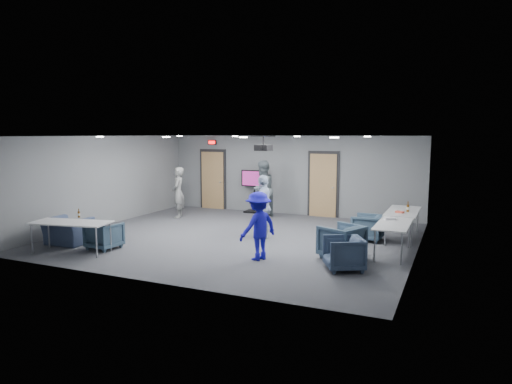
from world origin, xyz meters
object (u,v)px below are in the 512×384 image
at_px(table_front_left, 71,224).
at_px(person_a, 178,192).
at_px(person_d, 258,226).
at_px(projector, 263,148).
at_px(tv_stand, 254,189).
at_px(chair_right_b, 341,242).
at_px(bottle_right, 408,208).
at_px(table_right_b, 393,225).
at_px(person_c, 263,207).
at_px(chair_front_b, 67,231).
at_px(bottle_front, 79,214).
at_px(chair_right_a, 367,227).
at_px(chair_right_c, 344,253).
at_px(person_b, 263,189).
at_px(chair_front_a, 104,236).
at_px(table_right_a, 403,212).

bearing_deg(table_front_left, person_a, 81.63).
relative_size(person_d, projector, 3.64).
distance_m(tv_stand, projector, 4.36).
relative_size(chair_right_b, bottle_right, 2.98).
bearing_deg(table_right_b, person_a, 74.51).
bearing_deg(person_c, chair_front_b, -69.88).
relative_size(chair_front_b, table_front_left, 0.52).
xyz_separation_m(chair_front_b, bottle_front, (0.51, -0.10, 0.48)).
bearing_deg(table_front_left, bottle_right, 21.99).
bearing_deg(chair_right_b, chair_right_a, -162.14).
distance_m(chair_right_c, tv_stand, 7.12).
height_order(chair_right_a, chair_right_b, chair_right_b).
bearing_deg(tv_stand, table_right_b, -36.67).
distance_m(person_b, projector, 3.45).
bearing_deg(chair_right_a, tv_stand, -118.47).
bearing_deg(person_a, projector, 42.26).
relative_size(person_d, chair_right_c, 2.00).
bearing_deg(person_a, bottle_right, 64.75).
bearing_deg(person_c, bottle_front, -65.61).
relative_size(person_b, chair_front_a, 2.66).
distance_m(person_d, chair_right_a, 3.42).
relative_size(chair_front_a, tv_stand, 0.47).
height_order(chair_right_c, projector, projector).
bearing_deg(chair_front_b, projector, -152.65).
bearing_deg(person_d, bottle_right, 165.07).
distance_m(chair_front_a, table_right_b, 6.83).
height_order(person_b, table_right_a, person_b).
bearing_deg(bottle_front, chair_right_a, 29.48).
distance_m(person_c, table_front_left, 4.71).
height_order(chair_right_b, table_front_left, chair_right_b).
relative_size(person_b, chair_front_b, 1.87).
xyz_separation_m(chair_front_a, bottle_front, (-0.68, -0.10, 0.49)).
bearing_deg(person_d, tv_stand, -130.29).
distance_m(person_b, tv_stand, 0.98).
xyz_separation_m(person_a, projector, (3.78, -1.70, 1.57)).
bearing_deg(projector, person_b, 119.57).
xyz_separation_m(bottle_front, tv_stand, (1.90, 6.25, 0.04)).
bearing_deg(table_right_b, projector, 85.39).
height_order(bottle_right, projector, projector).
relative_size(table_right_a, bottle_front, 8.58).
xyz_separation_m(person_d, table_right_a, (2.66, 3.52, -0.07)).
distance_m(person_a, projector, 4.43).
height_order(table_front_left, tv_stand, tv_stand).
xyz_separation_m(chair_right_b, table_right_a, (1.01, 2.68, 0.31)).
height_order(person_d, table_front_left, person_d).
bearing_deg(bottle_right, person_d, -129.69).
distance_m(person_b, chair_right_b, 5.35).
height_order(person_b, bottle_right, person_b).
bearing_deg(tv_stand, chair_right_b, -47.95).
bearing_deg(bottle_front, person_c, 34.28).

